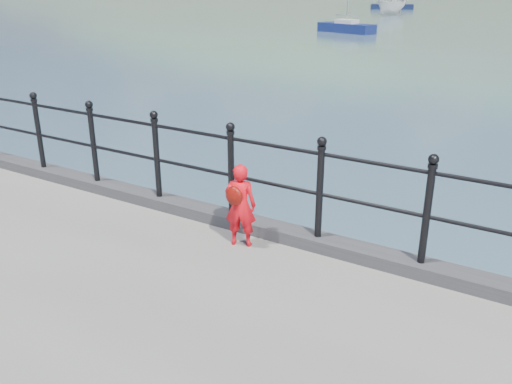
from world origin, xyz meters
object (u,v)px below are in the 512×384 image
Objects in this scene: railing at (274,172)px; sailboat_left at (392,7)px; child at (240,205)px; sailboat_port at (346,28)px; launch_white at (391,7)px.

sailboat_left is (-22.12, 72.33, -1.48)m from railing.
child is at bearing -117.48° from railing.
child is at bearing -97.16° from sailboat_left.
railing is 75.65m from sailboat_left.
sailboat_port is at bearing -101.20° from sailboat_left.
sailboat_left is at bearing 107.00° from railing.
railing is at bearing -96.92° from sailboat_left.
launch_white is at bearing -93.08° from child.
railing is 2.22× the size of sailboat_left.
sailboat_port is (8.13, -36.04, 0.00)m from sailboat_left.
railing is at bearing -53.32° from sailboat_port.
sailboat_port reaches higher than child.
sailboat_left is (-21.91, 72.73, -1.17)m from child.
launch_white is 0.59× the size of sailboat_left.
child is at bearing -53.82° from sailboat_port.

